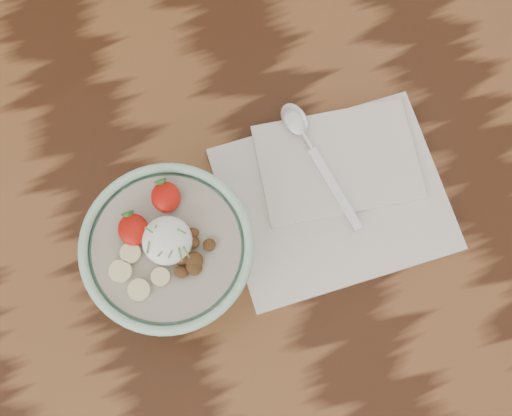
{
  "coord_description": "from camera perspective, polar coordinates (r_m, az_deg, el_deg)",
  "views": [
    {
      "loc": [
        8.32,
        -10.3,
        152.9
      ],
      "look_at": [
        14.58,
        6.8,
        85.37
      ],
      "focal_mm": 50.0,
      "sensor_mm": 36.0,
      "label": 1
    }
  ],
  "objects": [
    {
      "name": "table",
      "position": [
        0.88,
        -7.53,
        -10.54
      ],
      "size": [
        160.0,
        90.0,
        75.0
      ],
      "color": "#32190C",
      "rests_on": "ground"
    },
    {
      "name": "napkin",
      "position": [
        0.81,
        6.32,
        1.34
      ],
      "size": [
        25.33,
        21.59,
        1.5
      ],
      "rotation": [
        0.0,
        0.0,
        -0.05
      ],
      "color": "silver",
      "rests_on": "table"
    },
    {
      "name": "breakfast_bowl",
      "position": [
        0.74,
        -6.87,
        -3.66
      ],
      "size": [
        17.38,
        17.38,
        11.68
      ],
      "rotation": [
        0.0,
        0.0,
        0.14
      ],
      "color": "#9FD6B7",
      "rests_on": "table"
    },
    {
      "name": "spoon",
      "position": [
        0.82,
        3.89,
        5.75
      ],
      "size": [
        4.31,
        16.88,
        0.88
      ],
      "rotation": [
        0.0,
        0.0,
        0.14
      ],
      "color": "silver",
      "rests_on": "napkin"
    }
  ]
}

